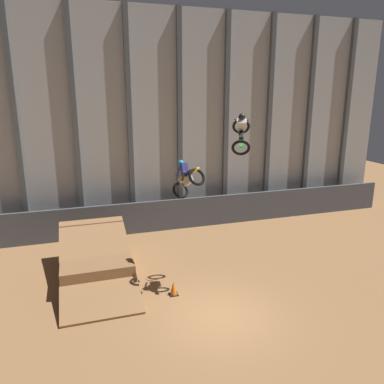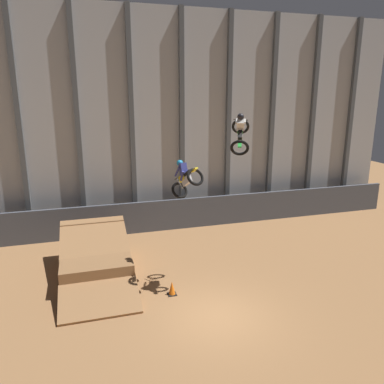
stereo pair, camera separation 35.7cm
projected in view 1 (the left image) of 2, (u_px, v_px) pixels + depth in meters
name	position (u px, v px, depth m)	size (l,w,h in m)	color
ground_plane	(221.00, 316.00, 13.93)	(60.00, 60.00, 0.00)	#996B42
arena_back_wall	(155.00, 121.00, 22.40)	(32.00, 0.40, 12.90)	#ADB2B7
lower_barrier	(162.00, 216.00, 22.52)	(31.36, 0.20, 1.87)	#474C56
dirt_ramp	(95.00, 259.00, 17.26)	(3.08, 6.24, 2.03)	olive
rider_bike_left_air	(187.00, 179.00, 15.04)	(1.19, 1.81, 1.67)	black
rider_bike_right_air	(241.00, 132.00, 14.80)	(1.35, 1.84, 1.70)	black
traffic_cone_near_ramp	(173.00, 288.00, 15.37)	(0.36, 0.36, 0.58)	black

